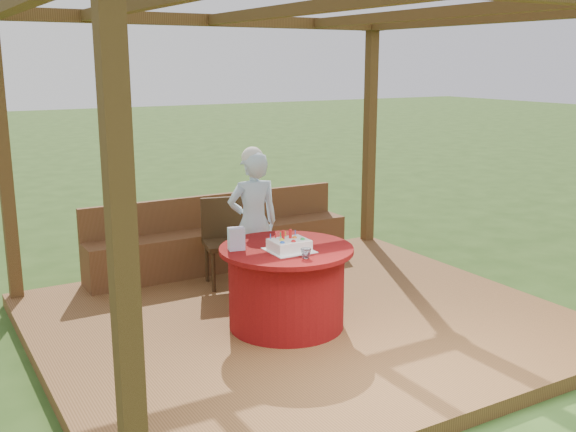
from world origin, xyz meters
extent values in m
plane|color=#264316|center=(0.00, 0.00, 0.00)|extent=(60.00, 60.00, 0.00)
cube|color=brown|center=(0.00, 0.00, 0.06)|extent=(4.50, 4.00, 0.12)
cube|color=brown|center=(-2.13, -1.88, 1.42)|extent=(0.12, 0.12, 2.60)
cube|color=brown|center=(-2.13, 1.88, 1.42)|extent=(0.12, 0.12, 2.60)
cube|color=brown|center=(2.13, 1.88, 1.42)|extent=(0.12, 0.12, 2.60)
cube|color=brown|center=(0.00, 1.88, 2.78)|extent=(4.50, 0.14, 0.12)
cube|color=brown|center=(2.13, 0.00, 2.78)|extent=(0.14, 4.00, 0.12)
cube|color=brown|center=(-1.30, 0.00, 2.78)|extent=(0.10, 3.70, 0.10)
cube|color=brown|center=(0.00, 0.00, 2.78)|extent=(0.10, 3.70, 0.10)
cube|color=brown|center=(1.30, 0.00, 2.78)|extent=(0.10, 3.70, 0.10)
cube|color=brown|center=(0.00, 1.70, 0.34)|extent=(3.00, 0.42, 0.45)
cube|color=brown|center=(0.00, 1.88, 0.75)|extent=(3.00, 0.06, 0.35)
cylinder|color=maroon|center=(-0.23, -0.11, 0.45)|extent=(0.99, 0.99, 0.67)
cylinder|color=maroon|center=(-0.23, -0.11, 0.81)|extent=(1.14, 1.14, 0.04)
cube|color=#372411|center=(-0.20, 1.14, 0.55)|extent=(0.51, 0.51, 0.05)
cylinder|color=#372411|center=(-0.41, 1.01, 0.34)|extent=(0.04, 0.04, 0.43)
cylinder|color=#372411|center=(-0.07, 0.94, 0.34)|extent=(0.04, 0.04, 0.43)
cylinder|color=#372411|center=(-0.33, 1.35, 0.34)|extent=(0.04, 0.04, 0.43)
cylinder|color=#372411|center=(0.00, 1.27, 0.34)|extent=(0.04, 0.04, 0.43)
cube|color=#372411|center=(-0.16, 1.33, 0.78)|extent=(0.43, 0.13, 0.45)
imported|color=#95BFDD|center=(-0.06, 0.82, 0.82)|extent=(0.55, 0.40, 1.41)
sphere|color=white|center=(-0.06, 0.82, 1.47)|extent=(0.21, 0.21, 0.21)
cube|color=white|center=(-0.26, -0.22, 0.83)|extent=(0.36, 0.36, 0.01)
cube|color=white|center=(-0.26, -0.22, 0.88)|extent=(0.31, 0.25, 0.09)
cylinder|color=red|center=(-0.30, -0.18, 0.96)|extent=(0.03, 0.03, 0.07)
cylinder|color=red|center=(-0.23, -0.18, 0.96)|extent=(0.03, 0.03, 0.07)
sphere|color=blue|center=(-0.36, -0.28, 0.93)|extent=(0.04, 0.04, 0.04)
sphere|color=red|center=(-0.26, -0.29, 0.93)|extent=(0.04, 0.04, 0.04)
sphere|color=green|center=(-0.16, -0.27, 0.93)|extent=(0.04, 0.04, 0.04)
sphere|color=yellow|center=(-0.32, -0.20, 0.93)|extent=(0.04, 0.04, 0.04)
sphere|color=orange|center=(-0.19, -0.19, 0.93)|extent=(0.04, 0.04, 0.04)
cube|color=#DF90C3|center=(-0.63, 0.03, 0.92)|extent=(0.15, 0.11, 0.19)
imported|color=white|center=(-0.25, -0.47, 0.87)|extent=(0.10, 0.10, 0.08)
camera|label=1|loc=(-2.98, -4.86, 2.37)|focal=42.00mm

